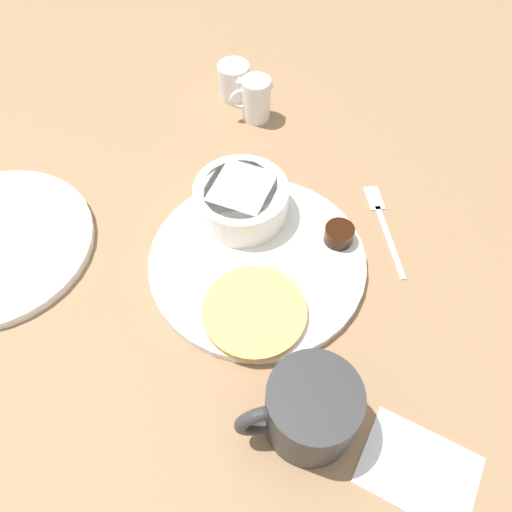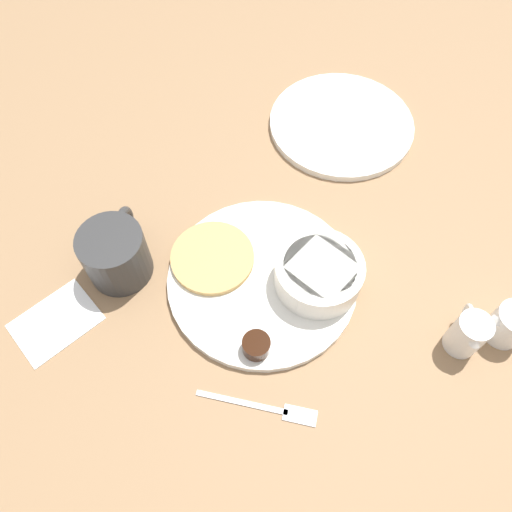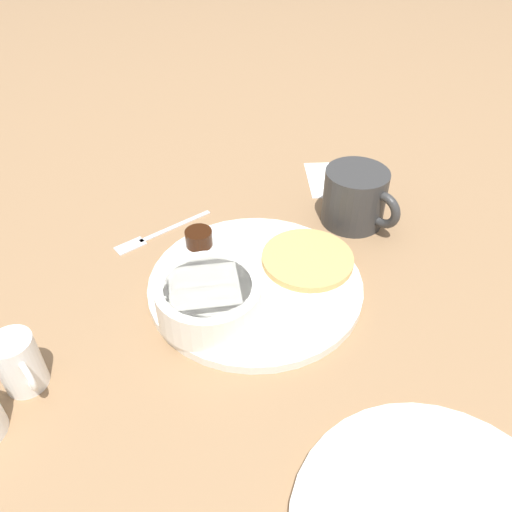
{
  "view_description": "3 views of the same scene",
  "coord_description": "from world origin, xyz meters",
  "px_view_note": "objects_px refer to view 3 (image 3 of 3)",
  "views": [
    {
      "loc": [
        -0.24,
        0.25,
        0.52
      ],
      "look_at": [
        -0.01,
        0.01,
        0.03
      ],
      "focal_mm": 35.0,
      "sensor_mm": 36.0,
      "label": 1
    },
    {
      "loc": [
        -0.15,
        -0.3,
        0.63
      ],
      "look_at": [
        -0.0,
        0.02,
        0.05
      ],
      "focal_mm": 35.0,
      "sensor_mm": 36.0,
      "label": 2
    },
    {
      "loc": [
        0.44,
        0.11,
        0.44
      ],
      "look_at": [
        -0.01,
        -0.0,
        0.04
      ],
      "focal_mm": 35.0,
      "sensor_mm": 36.0,
      "label": 3
    }
  ],
  "objects_px": {
    "plate": "(255,284)",
    "bowl": "(209,298)",
    "coffee_mug": "(356,198)",
    "fork": "(153,235)",
    "creamer_pitcher_near": "(19,363)"
  },
  "relations": [
    {
      "from": "plate",
      "to": "bowl",
      "type": "xyz_separation_m",
      "value": [
        0.07,
        -0.04,
        0.03
      ]
    },
    {
      "from": "fork",
      "to": "coffee_mug",
      "type": "bearing_deg",
      "value": 110.92
    },
    {
      "from": "plate",
      "to": "fork",
      "type": "bearing_deg",
      "value": -112.42
    },
    {
      "from": "plate",
      "to": "creamer_pitcher_near",
      "type": "height_order",
      "value": "creamer_pitcher_near"
    },
    {
      "from": "fork",
      "to": "creamer_pitcher_near",
      "type": "bearing_deg",
      "value": -6.49
    },
    {
      "from": "plate",
      "to": "coffee_mug",
      "type": "height_order",
      "value": "coffee_mug"
    },
    {
      "from": "plate",
      "to": "bowl",
      "type": "relative_size",
      "value": 2.22
    },
    {
      "from": "plate",
      "to": "bowl",
      "type": "bearing_deg",
      "value": -30.09
    },
    {
      "from": "creamer_pitcher_near",
      "to": "fork",
      "type": "xyz_separation_m",
      "value": [
        -0.26,
        0.03,
        -0.03
      ]
    },
    {
      "from": "bowl",
      "to": "creamer_pitcher_near",
      "type": "relative_size",
      "value": 1.77
    },
    {
      "from": "bowl",
      "to": "coffee_mug",
      "type": "distance_m",
      "value": 0.28
    },
    {
      "from": "coffee_mug",
      "to": "fork",
      "type": "xyz_separation_m",
      "value": [
        0.1,
        -0.27,
        -0.04
      ]
    },
    {
      "from": "coffee_mug",
      "to": "fork",
      "type": "height_order",
      "value": "coffee_mug"
    },
    {
      "from": "bowl",
      "to": "coffee_mug",
      "type": "relative_size",
      "value": 1.07
    },
    {
      "from": "bowl",
      "to": "creamer_pitcher_near",
      "type": "height_order",
      "value": "creamer_pitcher_near"
    }
  ]
}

